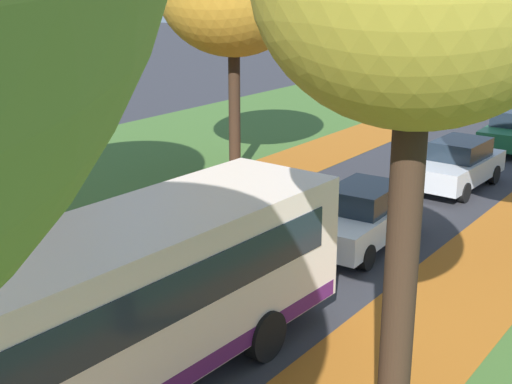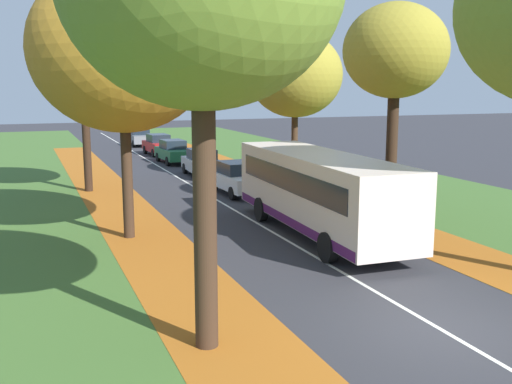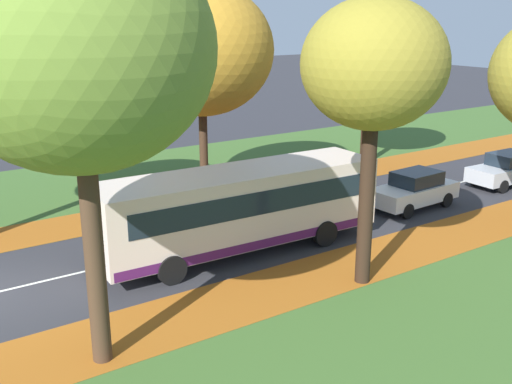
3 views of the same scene
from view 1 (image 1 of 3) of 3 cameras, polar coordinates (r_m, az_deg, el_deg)
The scene contains 7 objects.
grass_verge_left at distance 26.77m, azimuth -9.77°, elevation 2.08°, with size 12.00×90.00×0.01m, color #3D6028.
leaf_litter_left at distance 19.66m, azimuth -12.72°, elevation -3.62°, with size 2.80×60.00×0.00m, color #9E5619.
leaf_litter_right at distance 14.62m, azimuth 12.66°, elevation -11.13°, with size 2.80×60.00×0.00m, color #9E5619.
road_centre_line at distance 21.43m, azimuth 7.84°, elevation -1.63°, with size 0.12×80.00×0.01m, color silver.
bus at distance 11.65m, azimuth -12.81°, elevation -9.42°, with size 2.93×10.49×2.98m.
car_white_lead at distance 18.59m, azimuth 8.45°, elevation -1.96°, with size 1.92×4.27×1.62m.
car_silver_following at distance 24.34m, azimuth 15.88°, elevation 2.14°, with size 1.89×4.25×1.62m.
Camera 1 is at (9.39, 1.99, 6.82)m, focal length 50.00 mm.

